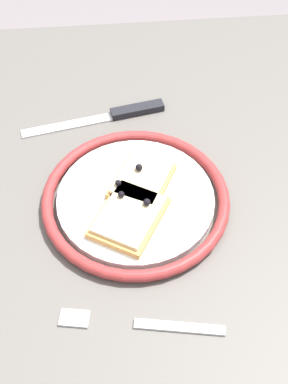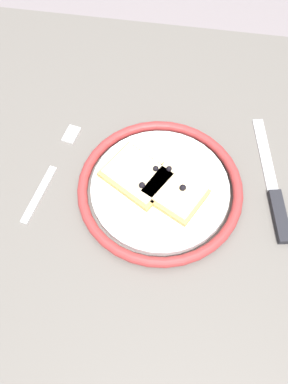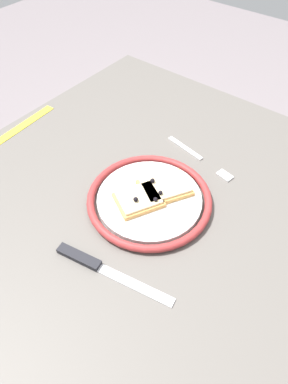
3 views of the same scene
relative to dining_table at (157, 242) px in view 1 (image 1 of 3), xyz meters
The scene contains 7 objects.
ground_plane 0.64m from the dining_table, ahead, with size 6.00×6.00×0.00m, color slate.
dining_table is the anchor object (origin of this frame).
plate 0.11m from the dining_table, 71.07° to the left, with size 0.27×0.27×0.02m.
pizza_slice_near 0.12m from the dining_table, 30.82° to the left, with size 0.12×0.11×0.03m.
pizza_slice_far 0.13m from the dining_table, 123.36° to the left, with size 0.13×0.12×0.03m.
knife 0.22m from the dining_table, 12.64° to the left, with size 0.06×0.24×0.01m.
fork 0.20m from the dining_table, 166.60° to the left, with size 0.05×0.20×0.00m.
Camera 1 is at (-0.43, 0.06, 1.30)m, focal length 46.63 mm.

